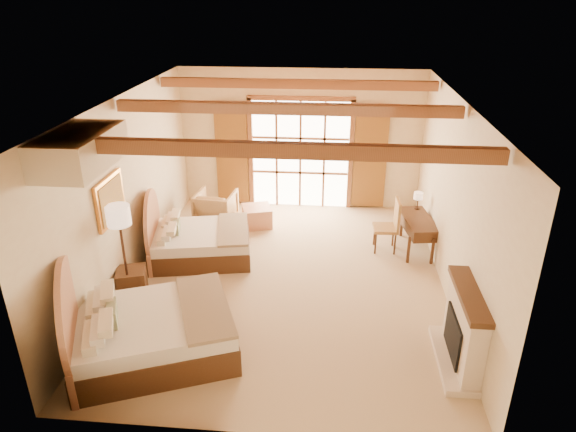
# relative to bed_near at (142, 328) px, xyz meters

# --- Properties ---
(floor) EXTENTS (7.00, 7.00, 0.00)m
(floor) POSITION_rel_bed_near_xyz_m (1.83, 2.20, -0.43)
(floor) COLOR tan
(floor) RESTS_ON ground
(wall_back) EXTENTS (5.50, 0.00, 5.50)m
(wall_back) POSITION_rel_bed_near_xyz_m (1.83, 5.70, 1.17)
(wall_back) COLOR beige
(wall_back) RESTS_ON ground
(wall_left) EXTENTS (0.00, 7.00, 7.00)m
(wall_left) POSITION_rel_bed_near_xyz_m (-0.92, 2.20, 1.17)
(wall_left) COLOR beige
(wall_left) RESTS_ON ground
(wall_right) EXTENTS (0.00, 7.00, 7.00)m
(wall_right) POSITION_rel_bed_near_xyz_m (4.58, 2.20, 1.17)
(wall_right) COLOR beige
(wall_right) RESTS_ON ground
(ceiling) EXTENTS (7.00, 7.00, 0.00)m
(ceiling) POSITION_rel_bed_near_xyz_m (1.83, 2.20, 2.77)
(ceiling) COLOR #B56734
(ceiling) RESTS_ON ground
(ceiling_beams) EXTENTS (5.39, 4.60, 0.18)m
(ceiling_beams) POSITION_rel_bed_near_xyz_m (1.83, 2.20, 2.65)
(ceiling_beams) COLOR brown
(ceiling_beams) RESTS_ON ceiling
(french_doors) EXTENTS (3.95, 0.08, 2.60)m
(french_doors) POSITION_rel_bed_near_xyz_m (1.83, 5.64, 0.82)
(french_doors) COLOR white
(french_doors) RESTS_ON ground
(fireplace) EXTENTS (0.46, 1.40, 1.16)m
(fireplace) POSITION_rel_bed_near_xyz_m (4.43, 0.20, 0.08)
(fireplace) COLOR beige
(fireplace) RESTS_ON ground
(painting) EXTENTS (0.06, 0.95, 0.75)m
(painting) POSITION_rel_bed_near_xyz_m (-0.87, 1.45, 1.32)
(painting) COLOR orange
(painting) RESTS_ON wall_left
(canopy_valance) EXTENTS (0.70, 1.40, 0.45)m
(canopy_valance) POSITION_rel_bed_near_xyz_m (-0.57, 0.20, 2.52)
(canopy_valance) COLOR beige
(canopy_valance) RESTS_ON ceiling
(bed_near) EXTENTS (2.74, 2.33, 1.43)m
(bed_near) POSITION_rel_bed_near_xyz_m (0.00, 0.00, 0.00)
(bed_near) COLOR #422A1A
(bed_near) RESTS_ON floor
(bed_far) EXTENTS (2.10, 1.72, 1.23)m
(bed_far) POSITION_rel_bed_near_xyz_m (-0.02, 2.88, -0.06)
(bed_far) COLOR #422A1A
(bed_far) RESTS_ON floor
(nightstand) EXTENTS (0.58, 0.58, 0.55)m
(nightstand) POSITION_rel_bed_near_xyz_m (-0.67, 1.34, -0.16)
(nightstand) COLOR #422A1A
(nightstand) RESTS_ON floor
(floor_lamp) EXTENTS (0.37, 0.37, 1.76)m
(floor_lamp) POSITION_rel_bed_near_xyz_m (-0.67, 1.20, 1.06)
(floor_lamp) COLOR #352016
(floor_lamp) RESTS_ON floor
(armchair) EXTENTS (0.90, 0.92, 0.76)m
(armchair) POSITION_rel_bed_near_xyz_m (0.07, 4.40, -0.05)
(armchair) COLOR tan
(armchair) RESTS_ON floor
(ottoman) EXTENTS (0.74, 0.74, 0.43)m
(ottoman) POSITION_rel_bed_near_xyz_m (0.98, 4.41, -0.22)
(ottoman) COLOR tan
(ottoman) RESTS_ON floor
(desk) EXTENTS (0.72, 1.31, 0.67)m
(desk) POSITION_rel_bed_near_xyz_m (4.29, 3.60, -0.08)
(desk) COLOR #422A1A
(desk) RESTS_ON floor
(desk_chair) EXTENTS (0.49, 0.49, 1.07)m
(desk_chair) POSITION_rel_bed_near_xyz_m (3.69, 3.51, -0.10)
(desk_chair) COLOR olive
(desk_chair) RESTS_ON floor
(desk_lamp) EXTENTS (0.18, 0.18, 0.36)m
(desk_lamp) POSITION_rel_bed_near_xyz_m (4.33, 4.08, 0.51)
(desk_lamp) COLOR #352016
(desk_lamp) RESTS_ON desk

